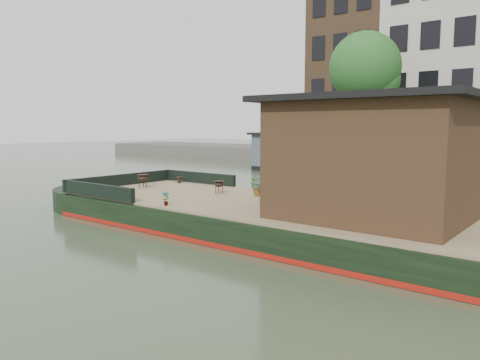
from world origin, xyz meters
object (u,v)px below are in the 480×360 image
Objects in this scene: brazier_front at (219,187)px; brazier_rear at (143,181)px; dinghy at (328,170)px; bicycle at (284,187)px; cabin at (374,157)px.

brazier_rear is (-2.57, -0.50, 0.02)m from brazier_front.
brazier_front is at bearing 10.91° from brazier_rear.
brazier_rear is 0.13× the size of dinghy.
dinghy is at bearing 39.95° from bicycle.
dinghy is (-2.51, 10.96, -0.51)m from brazier_front.
brazier_rear reaches higher than brazier_front.
brazier_front is at bearing 89.91° from bicycle.
cabin is 11.40× the size of brazier_front.
brazier_rear is at bearing 103.29° from bicycle.
bicycle is 12.83m from dinghy.
brazier_rear is (-5.19, 0.28, -0.27)m from bicycle.
bicycle is 0.58× the size of dinghy.
cabin is 7.25m from brazier_rear.
bicycle is 2.75m from brazier_front.
brazier_rear is 11.47m from dinghy.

